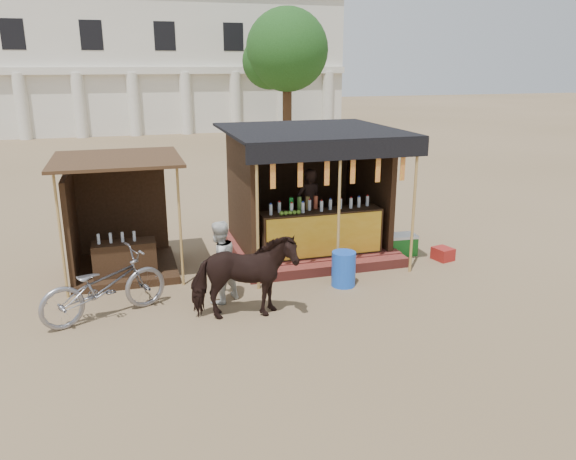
# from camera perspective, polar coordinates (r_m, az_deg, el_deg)

# --- Properties ---
(ground) EXTENTS (120.00, 120.00, 0.00)m
(ground) POSITION_cam_1_polar(r_m,az_deg,el_deg) (9.54, 2.77, -9.00)
(ground) COLOR #846B4C
(ground) RESTS_ON ground
(main_stall) EXTENTS (3.60, 3.61, 2.78)m
(main_stall) POSITION_cam_1_polar(r_m,az_deg,el_deg) (12.50, 2.12, 2.25)
(main_stall) COLOR maroon
(main_stall) RESTS_ON ground
(secondary_stall) EXTENTS (2.40, 2.40, 2.38)m
(secondary_stall) POSITION_cam_1_polar(r_m,az_deg,el_deg) (11.81, -17.25, -0.23)
(secondary_stall) COLOR #352013
(secondary_stall) RESTS_ON ground
(cow) EXTENTS (1.80, 0.95, 1.46)m
(cow) POSITION_cam_1_polar(r_m,az_deg,el_deg) (9.30, -4.51, -4.82)
(cow) COLOR black
(cow) RESTS_ON ground
(motorbike) EXTENTS (2.27, 1.51, 1.13)m
(motorbike) POSITION_cam_1_polar(r_m,az_deg,el_deg) (9.86, -18.18, -5.41)
(motorbike) COLOR gray
(motorbike) RESTS_ON ground
(bystander) EXTENTS (0.92, 0.86, 1.50)m
(bystander) POSITION_cam_1_polar(r_m,az_deg,el_deg) (9.98, -7.00, -3.27)
(bystander) COLOR silver
(bystander) RESTS_ON ground
(blue_barrel) EXTENTS (0.52, 0.52, 0.68)m
(blue_barrel) POSITION_cam_1_polar(r_m,az_deg,el_deg) (10.82, 5.66, -3.95)
(blue_barrel) COLOR blue
(blue_barrel) RESTS_ON ground
(red_crate) EXTENTS (0.44, 0.48, 0.27)m
(red_crate) POSITION_cam_1_polar(r_m,az_deg,el_deg) (12.67, 15.46, -2.35)
(red_crate) COLOR maroon
(red_crate) RESTS_ON ground
(cooler) EXTENTS (0.67, 0.48, 0.46)m
(cooler) POSITION_cam_1_polar(r_m,az_deg,el_deg) (12.80, 11.44, -1.42)
(cooler) COLOR #197020
(cooler) RESTS_ON ground
(background_building) EXTENTS (26.00, 7.45, 8.18)m
(background_building) POSITION_cam_1_polar(r_m,az_deg,el_deg) (38.07, -15.81, 15.81)
(background_building) COLOR silver
(background_building) RESTS_ON ground
(tree) EXTENTS (4.50, 4.40, 7.00)m
(tree) POSITION_cam_1_polar(r_m,az_deg,el_deg) (31.48, -0.52, 17.55)
(tree) COLOR #382314
(tree) RESTS_ON ground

